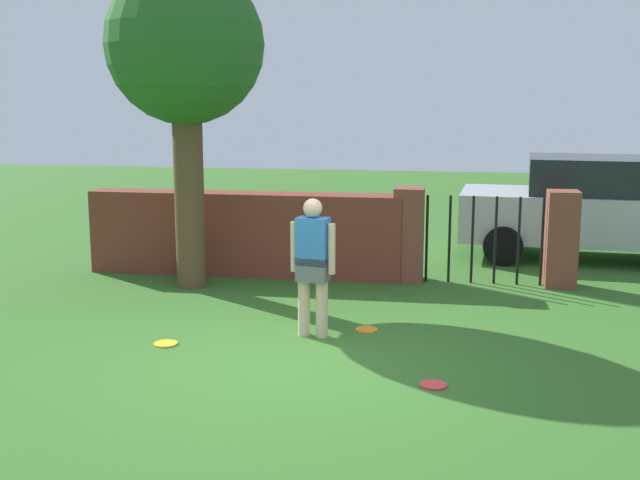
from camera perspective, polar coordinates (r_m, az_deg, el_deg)
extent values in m
plane|color=#336623|center=(8.62, -2.09, -8.64)|extent=(40.00, 40.00, 0.00)
cube|color=brown|center=(12.47, -5.35, 0.44)|extent=(4.83, 0.50, 1.28)
cylinder|color=brown|center=(11.71, -9.22, 3.52)|extent=(0.43, 0.43, 2.83)
sphere|color=#286023|center=(11.63, -9.53, 13.46)|extent=(2.21, 2.21, 2.21)
cylinder|color=beige|center=(9.42, -1.14, -4.24)|extent=(0.14, 0.14, 0.85)
cylinder|color=beige|center=(9.35, 0.13, -4.35)|extent=(0.14, 0.14, 0.85)
cube|color=slate|center=(9.29, -0.51, -2.06)|extent=(0.39, 0.28, 0.28)
cube|color=#3372BF|center=(9.22, -0.52, -0.10)|extent=(0.39, 0.28, 0.55)
sphere|color=beige|center=(9.16, -0.52, 2.27)|extent=(0.22, 0.22, 0.22)
cylinder|color=beige|center=(9.31, -1.82, -0.46)|extent=(0.09, 0.09, 0.58)
cylinder|color=beige|center=(9.17, 0.81, -0.64)|extent=(0.09, 0.09, 0.58)
cube|color=brown|center=(12.08, 6.27, 0.39)|extent=(0.44, 0.44, 1.40)
cube|color=brown|center=(12.17, 16.68, 0.07)|extent=(0.44, 0.44, 1.40)
cylinder|color=black|center=(12.08, 7.55, 0.12)|extent=(0.04, 0.04, 1.30)
cylinder|color=black|center=(12.08, 9.12, 0.07)|extent=(0.04, 0.04, 1.30)
cylinder|color=black|center=(12.08, 10.70, 0.02)|extent=(0.04, 0.04, 1.30)
cylinder|color=black|center=(12.09, 12.27, -0.03)|extent=(0.04, 0.04, 1.30)
cylinder|color=black|center=(12.12, 13.84, -0.07)|extent=(0.04, 0.04, 1.30)
cylinder|color=black|center=(12.15, 15.40, -0.12)|extent=(0.04, 0.04, 1.30)
cube|color=#B7B7BC|center=(14.26, 18.43, 1.57)|extent=(4.32, 2.03, 0.80)
cube|color=#1E2328|center=(14.17, 18.59, 4.36)|extent=(2.11, 1.66, 0.60)
cylinder|color=black|center=(15.12, 12.94, 0.81)|extent=(0.66, 0.27, 0.64)
cylinder|color=black|center=(13.45, 12.79, -0.41)|extent=(0.66, 0.27, 0.64)
cylinder|color=red|center=(8.05, 8.00, -10.09)|extent=(0.27, 0.27, 0.02)
cylinder|color=orange|center=(9.72, 3.31, -6.33)|extent=(0.27, 0.27, 0.02)
cylinder|color=yellow|center=(9.36, -10.84, -7.19)|extent=(0.27, 0.27, 0.02)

